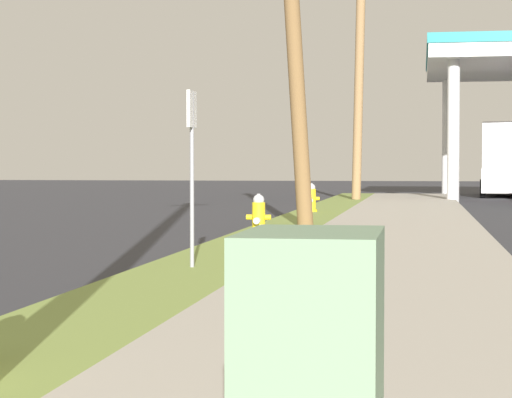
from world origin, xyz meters
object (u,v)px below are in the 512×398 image
at_px(fire_hydrant_second, 259,219).
at_px(street_sign_post, 192,141).
at_px(utility_pole_background, 359,71).
at_px(truck_white_on_apron, 506,162).
at_px(fire_hydrant_third, 312,199).
at_px(utility_pole_midground, 292,4).
at_px(utility_cabinet, 312,386).

distance_m(fire_hydrant_second, street_sign_post, 4.97).
relative_size(fire_hydrant_second, utility_pole_background, 0.08).
xyz_separation_m(utility_pole_background, truck_white_on_apron, (5.78, 8.48, -3.19)).
distance_m(fire_hydrant_third, utility_pole_midground, 7.11).
height_order(utility_pole_midground, truck_white_on_apron, utility_pole_midground).
height_order(fire_hydrant_third, utility_cabinet, utility_cabinet).
distance_m(fire_hydrant_second, utility_pole_background, 18.99).
xyz_separation_m(fire_hydrant_third, utility_cabinet, (2.46, -22.23, 0.13)).
xyz_separation_m(fire_hydrant_second, street_sign_post, (-0.01, -4.82, 1.19)).
relative_size(street_sign_post, truck_white_on_apron, 0.32).
bearing_deg(street_sign_post, truck_white_on_apron, 78.77).
bearing_deg(utility_pole_midground, truck_white_on_apron, 75.14).
distance_m(utility_cabinet, truck_white_on_apron, 40.10).
height_order(utility_pole_midground, utility_cabinet, utility_pole_midground).
bearing_deg(utility_pole_background, utility_pole_midground, -91.67).
distance_m(utility_pole_midground, street_sign_post, 8.91).
height_order(fire_hydrant_second, street_sign_post, street_sign_post).
xyz_separation_m(street_sign_post, truck_white_on_apron, (6.32, 31.81, -0.15)).
xyz_separation_m(fire_hydrant_second, fire_hydrant_third, (-0.13, 9.32, 0.00)).
bearing_deg(utility_cabinet, utility_pole_background, 93.29).
xyz_separation_m(fire_hydrant_third, street_sign_post, (0.12, -14.14, 1.19)).
relative_size(fire_hydrant_second, utility_cabinet, 0.74).
relative_size(utility_pole_midground, truck_white_on_apron, 1.36).
xyz_separation_m(utility_pole_midground, utility_pole_background, (0.44, 14.93, 0.04)).
bearing_deg(utility_pole_background, utility_cabinet, -86.71).
relative_size(utility_pole_midground, utility_cabinet, 8.84).
height_order(fire_hydrant_second, utility_pole_midground, utility_pole_midground).
distance_m(fire_hydrant_second, truck_white_on_apron, 27.73).
bearing_deg(utility_cabinet, fire_hydrant_second, 100.24).
relative_size(fire_hydrant_third, street_sign_post, 0.35).
height_order(utility_pole_background, truck_white_on_apron, utility_pole_background).
bearing_deg(street_sign_post, utility_cabinet, -73.84).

